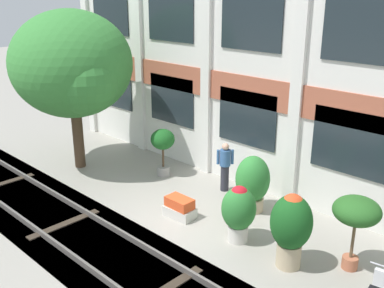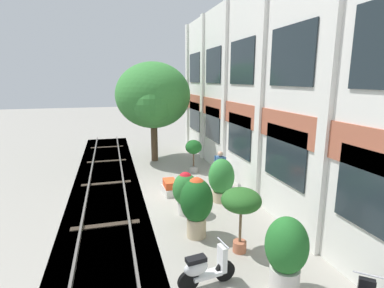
% 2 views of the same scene
% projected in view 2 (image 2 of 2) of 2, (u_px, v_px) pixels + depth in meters
% --- Properties ---
extents(ground_plane, '(80.00, 80.00, 0.00)m').
position_uv_depth(ground_plane, '(171.00, 194.00, 12.00)').
color(ground_plane, '#9E998E').
extents(apartment_facade, '(17.10, 0.64, 7.87)m').
position_uv_depth(apartment_facade, '(246.00, 94.00, 11.97)').
color(apartment_facade, silver).
rests_on(apartment_facade, ground).
extents(rail_tracks, '(24.74, 2.80, 0.43)m').
position_uv_depth(rail_tracks, '(106.00, 204.00, 11.38)').
color(rail_tracks, '#5B5449').
rests_on(rail_tracks, ground).
extents(broadleaf_tree, '(4.23, 4.03, 5.42)m').
position_uv_depth(broadleaf_tree, '(153.00, 97.00, 16.18)').
color(broadleaf_tree, '#4C3826').
rests_on(broadleaf_tree, ground).
extents(potted_plant_tall_urn, '(1.05, 1.05, 1.76)m').
position_uv_depth(potted_plant_tall_urn, '(241.00, 203.00, 7.70)').
color(potted_plant_tall_urn, '#B76647').
rests_on(potted_plant_tall_urn, ground).
extents(potted_plant_square_trough, '(0.91, 0.58, 0.57)m').
position_uv_depth(potted_plant_square_trough, '(170.00, 187.00, 11.93)').
color(potted_plant_square_trough, beige).
rests_on(potted_plant_square_trough, ground).
extents(potted_plant_low_pan, '(0.80, 0.80, 1.63)m').
position_uv_depth(potted_plant_low_pan, '(194.00, 150.00, 14.52)').
color(potted_plant_low_pan, gray).
rests_on(potted_plant_low_pan, ground).
extents(potted_plant_fluted_column, '(0.90, 0.90, 1.73)m').
position_uv_depth(potted_plant_fluted_column, '(286.00, 252.00, 6.27)').
color(potted_plant_fluted_column, beige).
rests_on(potted_plant_fluted_column, ground).
extents(potted_plant_stone_basin, '(0.86, 0.86, 1.49)m').
position_uv_depth(potted_plant_stone_basin, '(185.00, 190.00, 10.02)').
color(potted_plant_stone_basin, beige).
rests_on(potted_plant_stone_basin, ground).
extents(potted_plant_ribbed_drum, '(0.94, 0.94, 1.80)m').
position_uv_depth(potted_plant_ribbed_drum, '(197.00, 202.00, 8.54)').
color(potted_plant_ribbed_drum, tan).
rests_on(potted_plant_ribbed_drum, ground).
extents(potted_plant_glazed_jar, '(0.97, 0.97, 1.64)m').
position_uv_depth(potted_plant_glazed_jar, '(221.00, 179.00, 11.13)').
color(potted_plant_glazed_jar, tan).
rests_on(potted_plant_glazed_jar, ground).
extents(scooter_second_parked, '(0.51, 1.38, 0.98)m').
position_uv_depth(scooter_second_parked, '(204.00, 269.00, 6.55)').
color(scooter_second_parked, black).
rests_on(scooter_second_parked, ground).
extents(resident_by_doorway, '(0.40, 0.40, 1.56)m').
position_uv_depth(resident_by_doorway, '(220.00, 168.00, 12.58)').
color(resident_by_doorway, '#282833').
rests_on(resident_by_doorway, ground).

